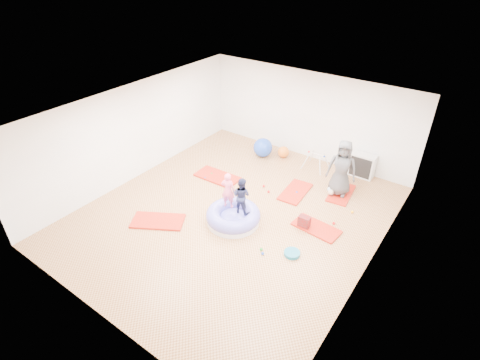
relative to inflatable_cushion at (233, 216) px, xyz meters
The scene contains 19 objects.
room 1.27m from the inflatable_cushion, 126.18° to the left, with size 7.01×8.01×2.81m.
gym_mat_front_left 1.92m from the inflatable_cushion, 144.24° to the right, with size 1.30×0.65×0.05m, color #C43D25.
gym_mat_mid_left 2.20m from the inflatable_cushion, 139.15° to the left, with size 1.34×0.67×0.06m, color #C43D25.
gym_mat_center_back 2.19m from the inflatable_cushion, 72.78° to the left, with size 1.20×0.60×0.05m, color #C43D25.
gym_mat_right 2.09m from the inflatable_cushion, 28.04° to the left, with size 1.16×0.58×0.05m, color #C43D25.
gym_mat_rear_right 3.28m from the inflatable_cushion, 58.05° to the left, with size 1.14×0.57×0.05m, color #C43D25.
inflatable_cushion is the anchor object (origin of this frame).
child_pink 0.75m from the inflatable_cushion, 158.75° to the left, with size 0.36×0.23×0.97m, color #FF648E.
child_navy 0.74m from the inflatable_cushion, 27.91° to the left, with size 0.47×0.36×0.96m, color #1F2248.
adult_caregiver 3.25m from the inflatable_cushion, 58.36° to the left, with size 0.79×0.51×1.62m, color #3F4044.
infant 3.00m from the inflatable_cushion, 58.86° to the left, with size 0.33×0.34×0.20m.
ball_pit_balls 1.25m from the inflatable_cushion, 71.34° to the left, with size 4.30×2.75×0.07m.
exercise_ball_blue 3.62m from the inflatable_cushion, 110.73° to the left, with size 0.62×0.62×0.62m, color #1C41B7.
exercise_ball_orange 3.77m from the inflatable_cushion, 100.45° to the left, with size 0.38×0.38×0.38m, color orange.
infant_play_gym 3.67m from the inflatable_cushion, 82.04° to the left, with size 0.70×0.66×0.53m.
cube_shelf 4.45m from the inflatable_cushion, 65.77° to the left, with size 0.73×0.36×0.73m.
balance_disc 1.81m from the inflatable_cushion, ahead, with size 0.37×0.37×0.08m, color #136486.
backpack 1.77m from the inflatable_cushion, 28.24° to the left, with size 0.29×0.18×0.33m, color #970306.
yellow_toy 1.42m from the inflatable_cushion, 143.12° to the right, with size 0.21×0.21×0.03m, color #F6A400.
Camera 1 is at (4.67, -6.24, 5.99)m, focal length 28.00 mm.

